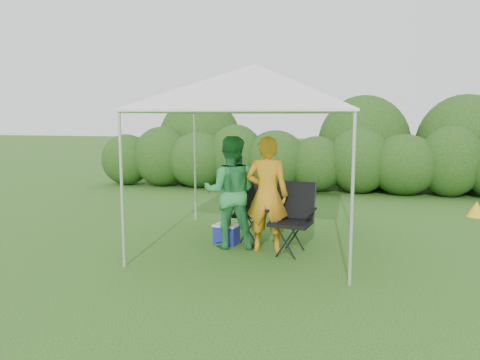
% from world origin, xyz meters
% --- Properties ---
extents(ground, '(70.00, 70.00, 0.00)m').
position_xyz_m(ground, '(0.00, 0.00, 0.00)').
color(ground, '#376720').
extents(hedge, '(11.65, 1.53, 1.80)m').
position_xyz_m(hedge, '(0.14, 6.00, 0.83)').
color(hedge, '#295019').
rests_on(hedge, ground).
extents(canopy, '(3.10, 3.10, 2.83)m').
position_xyz_m(canopy, '(0.00, 0.50, 2.46)').
color(canopy, silver).
rests_on(canopy, ground).
extents(chair_right, '(0.73, 0.68, 1.06)m').
position_xyz_m(chair_right, '(0.65, 0.24, 0.60)').
color(chair_right, black).
rests_on(chair_right, ground).
extents(chair_left, '(0.65, 0.59, 0.98)m').
position_xyz_m(chair_left, '(-0.13, 0.86, 0.56)').
color(chair_left, black).
rests_on(chair_left, ground).
extents(man, '(0.64, 0.43, 1.75)m').
position_xyz_m(man, '(0.26, 0.18, 0.88)').
color(man, orange).
rests_on(man, ground).
extents(woman, '(0.95, 0.80, 1.74)m').
position_xyz_m(woman, '(-0.34, 0.30, 0.87)').
color(woman, '#2F8F4A').
rests_on(woman, ground).
extents(cooler, '(0.42, 0.34, 0.32)m').
position_xyz_m(cooler, '(-0.44, 0.42, 0.16)').
color(cooler, navy).
rests_on(cooler, ground).
extents(bottle, '(0.06, 0.06, 0.22)m').
position_xyz_m(bottle, '(-0.38, 0.38, 0.43)').
color(bottle, '#592D0C').
rests_on(bottle, cooler).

